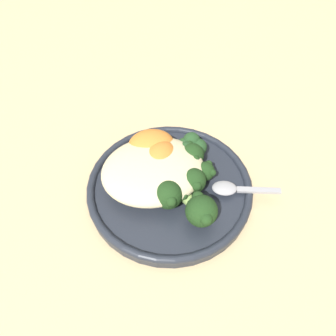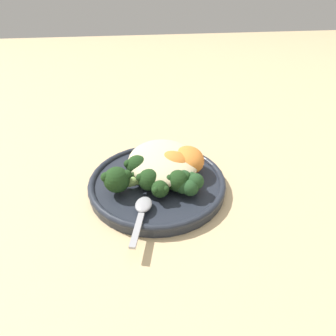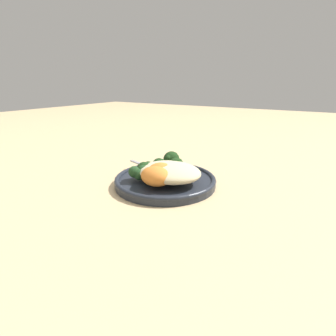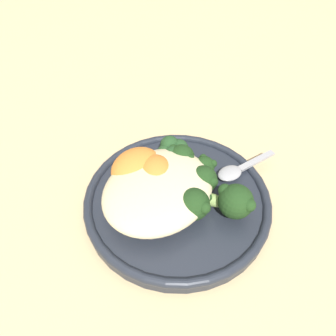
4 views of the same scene
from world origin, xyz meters
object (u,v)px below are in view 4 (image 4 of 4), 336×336
broccoli_stalk_4 (197,171)px  spoon (236,170)px  broccoli_stalk_3 (195,181)px  sweet_potato_chunk_2 (136,167)px  broccoli_stalk_2 (188,192)px  sweet_potato_chunk_0 (156,175)px  sweet_potato_chunk_1 (155,174)px  kale_tuft (174,152)px  broccoli_stalk_1 (225,200)px  broccoli_stalk_5 (179,162)px  quinoa_mound (158,189)px  plate (177,200)px  broccoli_stalk_0 (190,202)px

broccoli_stalk_4 → spoon: broccoli_stalk_4 is taller
broccoli_stalk_3 → sweet_potato_chunk_2: sweet_potato_chunk_2 is taller
broccoli_stalk_2 → broccoli_stalk_3: broccoli_stalk_3 is taller
sweet_potato_chunk_0 → sweet_potato_chunk_2: same height
spoon → sweet_potato_chunk_1: bearing=156.6°
kale_tuft → sweet_potato_chunk_0: bearing=-164.6°
broccoli_stalk_1 → broccoli_stalk_5: broccoli_stalk_1 is taller
quinoa_mound → sweet_potato_chunk_2: sweet_potato_chunk_2 is taller
broccoli_stalk_4 → sweet_potato_chunk_0: sweet_potato_chunk_0 is taller
broccoli_stalk_1 → sweet_potato_chunk_1: bearing=172.1°
broccoli_stalk_4 → sweet_potato_chunk_2: sweet_potato_chunk_2 is taller
plate → broccoli_stalk_5: (0.04, 0.03, 0.03)m
broccoli_stalk_2 → sweet_potato_chunk_1: 0.05m
broccoli_stalk_0 → broccoli_stalk_5: broccoli_stalk_0 is taller
quinoa_mound → broccoli_stalk_0: bearing=-75.5°
plate → broccoli_stalk_2: (0.00, -0.01, 0.02)m
broccoli_stalk_0 → kale_tuft: broccoli_stalk_0 is taller
sweet_potato_chunk_1 → spoon: sweet_potato_chunk_1 is taller
broccoli_stalk_5 → sweet_potato_chunk_2: size_ratio=1.17×
broccoli_stalk_2 → kale_tuft: bearing=118.6°
broccoli_stalk_0 → broccoli_stalk_4: bearing=120.9°
broccoli_stalk_5 → plate: bearing=-159.0°
broccoli_stalk_1 → spoon: broccoli_stalk_1 is taller
sweet_potato_chunk_1 → kale_tuft: bearing=9.5°
broccoli_stalk_4 → quinoa_mound: bearing=-176.9°
broccoli_stalk_1 → sweet_potato_chunk_0: same height
sweet_potato_chunk_0 → broccoli_stalk_2: bearing=-76.1°
quinoa_mound → sweet_potato_chunk_0: (0.02, 0.02, 0.00)m
sweet_potato_chunk_0 → kale_tuft: bearing=15.4°
broccoli_stalk_0 → spoon: bearing=88.4°
broccoli_stalk_3 → broccoli_stalk_4: 0.02m
broccoli_stalk_0 → broccoli_stalk_5: bearing=142.8°
sweet_potato_chunk_2 → kale_tuft: (0.06, -0.01, -0.01)m
plate → broccoli_stalk_2: bearing=-68.3°
quinoa_mound → broccoli_stalk_3: (0.04, -0.03, -0.00)m
sweet_potato_chunk_2 → broccoli_stalk_3: bearing=-63.6°
broccoli_stalk_5 → spoon: (0.05, -0.06, -0.01)m
quinoa_mound → kale_tuft: bearing=24.9°
broccoli_stalk_3 → sweet_potato_chunk_1: 0.05m
sweet_potato_chunk_0 → kale_tuft: 0.05m
spoon → broccoli_stalk_5: bearing=144.5°
broccoli_stalk_3 → broccoli_stalk_5: size_ratio=0.89×
sweet_potato_chunk_0 → spoon: 0.11m
kale_tuft → spoon: size_ratio=0.49×
broccoli_stalk_1 → spoon: 0.07m
broccoli_stalk_5 → sweet_potato_chunk_0: bearing=157.9°
broccoli_stalk_3 → kale_tuft: bearing=107.2°
broccoli_stalk_1 → kale_tuft: size_ratio=2.42×
broccoli_stalk_5 → kale_tuft: size_ratio=1.71×
broccoli_stalk_1 → broccoli_stalk_3: 0.05m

